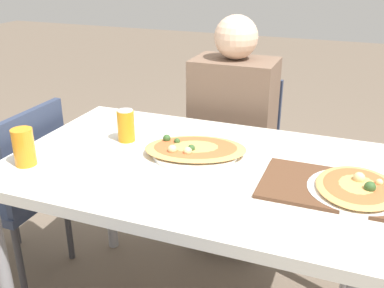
# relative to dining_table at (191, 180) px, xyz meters

# --- Properties ---
(dining_table) EXTENTS (1.27, 0.83, 0.75)m
(dining_table) POSITION_rel_dining_table_xyz_m (0.00, 0.00, 0.00)
(dining_table) COLOR silver
(dining_table) RESTS_ON ground_plane
(chair_far_seated) EXTENTS (0.40, 0.40, 0.84)m
(chair_far_seated) POSITION_rel_dining_table_xyz_m (-0.03, 0.75, -0.20)
(chair_far_seated) COLOR #2D3851
(chair_far_seated) RESTS_ON ground_plane
(chair_side_left) EXTENTS (0.40, 0.40, 0.84)m
(chair_side_left) POSITION_rel_dining_table_xyz_m (-0.83, 0.03, -0.20)
(chair_side_left) COLOR #2D3851
(chair_side_left) RESTS_ON ground_plane
(person_seated) EXTENTS (0.39, 0.28, 1.18)m
(person_seated) POSITION_rel_dining_table_xyz_m (-0.03, 0.63, 0.01)
(person_seated) COLOR #2D2D38
(person_seated) RESTS_ON ground_plane
(pizza_main) EXTENTS (0.43, 0.35, 0.06)m
(pizza_main) POSITION_rel_dining_table_xyz_m (-0.01, 0.06, 0.09)
(pizza_main) COLOR white
(pizza_main) RESTS_ON dining_table
(soda_can) EXTENTS (0.07, 0.07, 0.12)m
(soda_can) POSITION_rel_dining_table_xyz_m (-0.30, 0.09, 0.14)
(soda_can) COLOR orange
(soda_can) RESTS_ON dining_table
(drink_glass) EXTENTS (0.07, 0.07, 0.13)m
(drink_glass) POSITION_rel_dining_table_xyz_m (-0.52, -0.23, 0.14)
(drink_glass) COLOR orange
(drink_glass) RESTS_ON dining_table
(serving_tray) EXTENTS (0.44, 0.28, 0.01)m
(serving_tray) POSITION_rel_dining_table_xyz_m (0.48, -0.03, 0.08)
(serving_tray) COLOR brown
(serving_tray) RESTS_ON dining_table
(pizza_second) EXTENTS (0.29, 0.30, 0.06)m
(pizza_second) POSITION_rel_dining_table_xyz_m (0.55, -0.03, 0.09)
(pizza_second) COLOR white
(pizza_second) RESTS_ON dining_table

